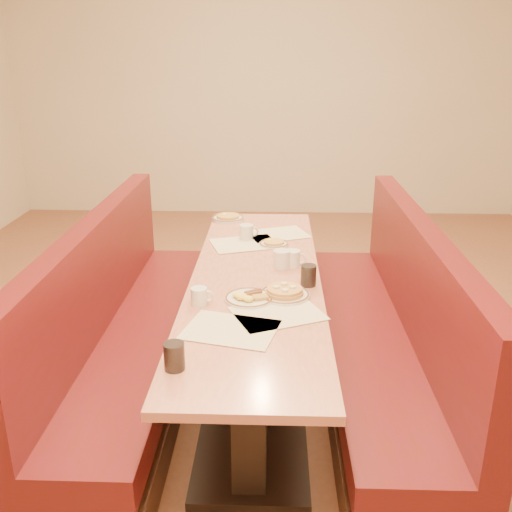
{
  "coord_description": "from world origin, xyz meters",
  "views": [
    {
      "loc": [
        0.1,
        -2.88,
        1.92
      ],
      "look_at": [
        0.0,
        0.05,
        0.85
      ],
      "focal_mm": 40.0,
      "sensor_mm": 36.0,
      "label": 1
    }
  ],
  "objects_px": {
    "coffee_mug_d": "(247,232)",
    "coffee_mug_b": "(200,296)",
    "diner_table": "(256,338)",
    "soda_tumbler_mid": "(308,275)",
    "pancake_plate": "(284,293)",
    "coffee_mug_a": "(293,258)",
    "booth_right": "(385,342)",
    "coffee_mug_c": "(282,259)",
    "soda_tumbler_near": "(174,356)",
    "eggs_plate": "(249,298)",
    "booth_left": "(128,338)"
  },
  "relations": [
    {
      "from": "coffee_mug_a",
      "to": "soda_tumbler_mid",
      "type": "height_order",
      "value": "soda_tumbler_mid"
    },
    {
      "from": "eggs_plate",
      "to": "soda_tumbler_near",
      "type": "distance_m",
      "value": 0.7
    },
    {
      "from": "coffee_mug_b",
      "to": "booth_right",
      "type": "bearing_deg",
      "value": 17.06
    },
    {
      "from": "coffee_mug_d",
      "to": "coffee_mug_c",
      "type": "bearing_deg",
      "value": -77.21
    },
    {
      "from": "coffee_mug_a",
      "to": "coffee_mug_d",
      "type": "height_order",
      "value": "coffee_mug_d"
    },
    {
      "from": "eggs_plate",
      "to": "coffee_mug_c",
      "type": "xyz_separation_m",
      "value": [
        0.17,
        0.46,
        0.04
      ]
    },
    {
      "from": "diner_table",
      "to": "eggs_plate",
      "type": "bearing_deg",
      "value": -94.3
    },
    {
      "from": "coffee_mug_d",
      "to": "soda_tumbler_mid",
      "type": "height_order",
      "value": "soda_tumbler_mid"
    },
    {
      "from": "coffee_mug_d",
      "to": "coffee_mug_a",
      "type": "bearing_deg",
      "value": -70.67
    },
    {
      "from": "booth_right",
      "to": "pancake_plate",
      "type": "xyz_separation_m",
      "value": [
        -0.58,
        -0.26,
        0.41
      ]
    },
    {
      "from": "booth_right",
      "to": "pancake_plate",
      "type": "bearing_deg",
      "value": -155.6
    },
    {
      "from": "pancake_plate",
      "to": "coffee_mug_b",
      "type": "relative_size",
      "value": 2.24
    },
    {
      "from": "eggs_plate",
      "to": "coffee_mug_d",
      "type": "height_order",
      "value": "coffee_mug_d"
    },
    {
      "from": "diner_table",
      "to": "soda_tumbler_mid",
      "type": "relative_size",
      "value": 22.2
    },
    {
      "from": "pancake_plate",
      "to": "coffee_mug_d",
      "type": "height_order",
      "value": "coffee_mug_d"
    },
    {
      "from": "booth_left",
      "to": "soda_tumbler_mid",
      "type": "height_order",
      "value": "booth_left"
    },
    {
      "from": "diner_table",
      "to": "coffee_mug_d",
      "type": "bearing_deg",
      "value": 96.99
    },
    {
      "from": "coffee_mug_d",
      "to": "coffee_mug_b",
      "type": "bearing_deg",
      "value": -111.1
    },
    {
      "from": "coffee_mug_a",
      "to": "coffee_mug_d",
      "type": "bearing_deg",
      "value": 126.64
    },
    {
      "from": "diner_table",
      "to": "soda_tumbler_mid",
      "type": "distance_m",
      "value": 0.53
    },
    {
      "from": "coffee_mug_d",
      "to": "pancake_plate",
      "type": "bearing_deg",
      "value": -86.85
    },
    {
      "from": "eggs_plate",
      "to": "pancake_plate",
      "type": "bearing_deg",
      "value": 16.34
    },
    {
      "from": "pancake_plate",
      "to": "coffee_mug_b",
      "type": "height_order",
      "value": "coffee_mug_b"
    },
    {
      "from": "coffee_mug_a",
      "to": "coffee_mug_d",
      "type": "distance_m",
      "value": 0.57
    },
    {
      "from": "booth_left",
      "to": "coffee_mug_c",
      "type": "distance_m",
      "value": 0.99
    },
    {
      "from": "booth_right",
      "to": "coffee_mug_b",
      "type": "xyz_separation_m",
      "value": [
        -0.99,
        -0.37,
        0.43
      ]
    },
    {
      "from": "diner_table",
      "to": "coffee_mug_a",
      "type": "distance_m",
      "value": 0.5
    },
    {
      "from": "coffee_mug_b",
      "to": "coffee_mug_c",
      "type": "height_order",
      "value": "coffee_mug_c"
    },
    {
      "from": "booth_right",
      "to": "soda_tumbler_mid",
      "type": "bearing_deg",
      "value": -165.87
    },
    {
      "from": "soda_tumbler_near",
      "to": "soda_tumbler_mid",
      "type": "bearing_deg",
      "value": 56.67
    },
    {
      "from": "coffee_mug_d",
      "to": "soda_tumbler_near",
      "type": "distance_m",
      "value": 1.63
    },
    {
      "from": "coffee_mug_a",
      "to": "diner_table",
      "type": "bearing_deg",
      "value": -135.63
    },
    {
      "from": "pancake_plate",
      "to": "coffee_mug_a",
      "type": "xyz_separation_m",
      "value": [
        0.05,
        0.43,
        0.03
      ]
    },
    {
      "from": "coffee_mug_d",
      "to": "soda_tumbler_near",
      "type": "bearing_deg",
      "value": -108.26
    },
    {
      "from": "soda_tumbler_mid",
      "to": "pancake_plate",
      "type": "bearing_deg",
      "value": -130.35
    },
    {
      "from": "booth_right",
      "to": "pancake_plate",
      "type": "relative_size",
      "value": 9.85
    },
    {
      "from": "diner_table",
      "to": "soda_tumbler_near",
      "type": "bearing_deg",
      "value": -106.17
    },
    {
      "from": "diner_table",
      "to": "coffee_mug_b",
      "type": "distance_m",
      "value": 0.62
    },
    {
      "from": "diner_table",
      "to": "coffee_mug_c",
      "type": "height_order",
      "value": "coffee_mug_c"
    },
    {
      "from": "booth_right",
      "to": "booth_left",
      "type": "bearing_deg",
      "value": 180.0
    },
    {
      "from": "booth_right",
      "to": "soda_tumbler_mid",
      "type": "xyz_separation_m",
      "value": [
        -0.45,
        -0.11,
        0.44
      ]
    },
    {
      "from": "booth_left",
      "to": "coffee_mug_c",
      "type": "bearing_deg",
      "value": 9.13
    },
    {
      "from": "coffee_mug_b",
      "to": "soda_tumbler_near",
      "type": "distance_m",
      "value": 0.6
    },
    {
      "from": "diner_table",
      "to": "booth_left",
      "type": "xyz_separation_m",
      "value": [
        -0.73,
        0.0,
        -0.01
      ]
    },
    {
      "from": "diner_table",
      "to": "coffee_mug_a",
      "type": "bearing_deg",
      "value": 38.25
    },
    {
      "from": "coffee_mug_b",
      "to": "coffee_mug_d",
      "type": "bearing_deg",
      "value": 76.71
    },
    {
      "from": "pancake_plate",
      "to": "diner_table",
      "type": "bearing_deg",
      "value": 120.36
    },
    {
      "from": "coffee_mug_c",
      "to": "booth_left",
      "type": "bearing_deg",
      "value": 167.16
    },
    {
      "from": "booth_right",
      "to": "coffee_mug_b",
      "type": "distance_m",
      "value": 1.14
    },
    {
      "from": "coffee_mug_b",
      "to": "soda_tumbler_mid",
      "type": "height_order",
      "value": "soda_tumbler_mid"
    }
  ]
}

